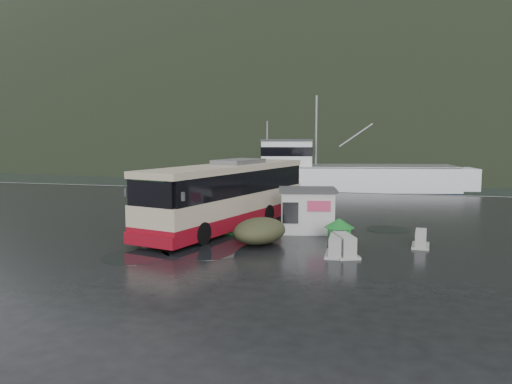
% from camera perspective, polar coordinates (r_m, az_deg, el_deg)
% --- Properties ---
extents(ground, '(160.00, 160.00, 0.00)m').
position_cam_1_polar(ground, '(25.88, -6.48, -4.66)').
color(ground, black).
rests_on(ground, ground).
extents(harbor_water, '(300.00, 180.00, 0.02)m').
position_cam_1_polar(harbor_water, '(134.08, 10.70, 4.34)').
color(harbor_water, black).
rests_on(harbor_water, ground).
extents(quay_edge, '(160.00, 0.60, 1.50)m').
position_cam_1_polar(quay_edge, '(44.91, 2.72, 0.16)').
color(quay_edge, '#999993').
rests_on(quay_edge, ground).
extents(headland, '(780.00, 540.00, 570.00)m').
position_cam_1_polar(headland, '(273.72, 14.83, 5.33)').
color(headland, black).
rests_on(headland, ground).
extents(coach_bus, '(6.38, 13.41, 3.69)m').
position_cam_1_polar(coach_bus, '(27.24, -3.12, -4.06)').
color(coach_bus, '#BDAB8F').
rests_on(coach_bus, ground).
extents(white_van, '(2.29, 6.33, 2.63)m').
position_cam_1_polar(white_van, '(29.16, -8.20, -3.41)').
color(white_van, white).
rests_on(white_van, ground).
extents(waste_bin_left, '(1.08, 1.08, 1.41)m').
position_cam_1_polar(waste_bin_left, '(25.91, -3.34, -4.62)').
color(waste_bin_left, '#136C20').
rests_on(waste_bin_left, ground).
extents(waste_bin_right, '(1.14, 1.14, 1.34)m').
position_cam_1_polar(waste_bin_right, '(22.69, 9.43, -6.32)').
color(waste_bin_right, '#136C20').
rests_on(waste_bin_right, ground).
extents(dome_tent, '(2.89, 3.51, 1.20)m').
position_cam_1_polar(dome_tent, '(23.25, 0.44, -5.91)').
color(dome_tent, '#373922').
rests_on(dome_tent, ground).
extents(ticket_kiosk, '(3.31, 2.76, 2.28)m').
position_cam_1_polar(ticket_kiosk, '(26.10, 5.84, -4.56)').
color(ticket_kiosk, beige).
rests_on(ticket_kiosk, ground).
extents(jersey_barrier_a, '(0.90, 1.69, 0.83)m').
position_cam_1_polar(jersey_barrier_a, '(21.28, 9.08, -7.18)').
color(jersey_barrier_a, '#999993').
rests_on(jersey_barrier_a, ground).
extents(jersey_barrier_b, '(0.87, 1.54, 0.74)m').
position_cam_1_polar(jersey_barrier_b, '(23.78, 18.28, -5.97)').
color(jersey_barrier_b, '#999993').
rests_on(jersey_barrier_b, ground).
extents(jersey_barrier_c, '(1.49, 1.99, 0.89)m').
position_cam_1_polar(jersey_barrier_c, '(21.37, 10.02, -7.14)').
color(jersey_barrier_c, '#999993').
rests_on(jersey_barrier_c, ground).
extents(fishing_trawler, '(26.35, 10.53, 10.30)m').
position_cam_1_polar(fishing_trawler, '(51.46, 10.12, 0.88)').
color(fishing_trawler, white).
rests_on(fishing_trawler, ground).
extents(puddles, '(12.70, 11.33, 0.01)m').
position_cam_1_polar(puddles, '(22.58, -3.20, -6.28)').
color(puddles, black).
rests_on(puddles, ground).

